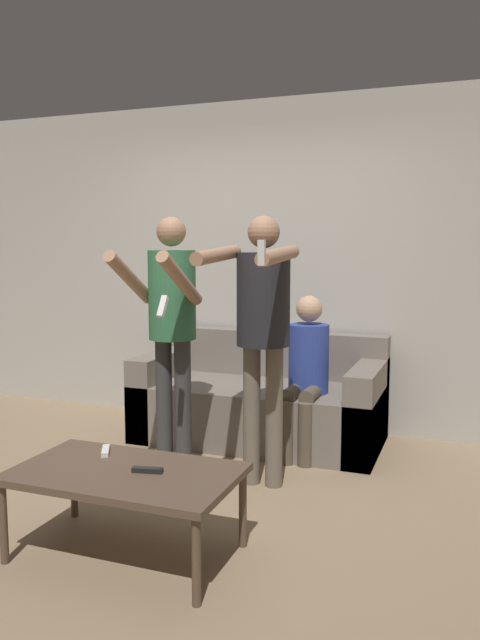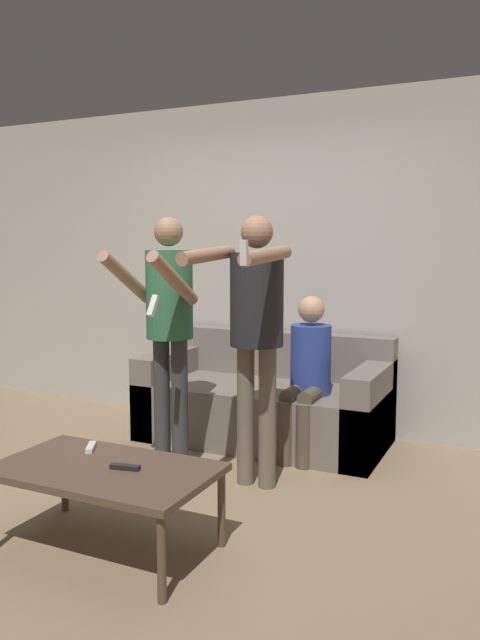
# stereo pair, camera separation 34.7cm
# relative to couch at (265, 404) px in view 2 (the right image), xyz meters

# --- Properties ---
(ground_plane) EXTENTS (14.00, 14.00, 0.00)m
(ground_plane) POSITION_rel_couch_xyz_m (-0.15, -1.29, -0.29)
(ground_plane) COLOR #937A5B
(wall_back) EXTENTS (6.40, 0.06, 2.70)m
(wall_back) POSITION_rel_couch_xyz_m (-0.15, 0.48, 1.06)
(wall_back) COLOR #B7B2A8
(wall_back) RESTS_ON ground_plane
(couch) EXTENTS (1.86, 0.89, 0.81)m
(couch) POSITION_rel_couch_xyz_m (0.00, 0.00, 0.00)
(couch) COLOR slate
(couch) RESTS_ON ground_plane
(person_standing_left) EXTENTS (0.43, 0.66, 1.70)m
(person_standing_left) POSITION_rel_couch_xyz_m (-0.31, -0.90, 0.77)
(person_standing_left) COLOR #383838
(person_standing_left) RESTS_ON ground_plane
(person_standing_right) EXTENTS (0.45, 0.77, 1.69)m
(person_standing_right) POSITION_rel_couch_xyz_m (0.31, -0.91, 0.79)
(person_standing_right) COLOR #6B6051
(person_standing_right) RESTS_ON ground_plane
(person_seated) EXTENTS (0.29, 0.52, 1.15)m
(person_seated) POSITION_rel_couch_xyz_m (0.42, -0.21, 0.35)
(person_seated) COLOR brown
(person_seated) RESTS_ON ground_plane
(coffee_table) EXTENTS (1.09, 0.64, 0.43)m
(coffee_table) POSITION_rel_couch_xyz_m (-0.02, -1.98, 0.11)
(coffee_table) COLOR brown
(coffee_table) RESTS_ON ground_plane
(remote_near) EXTENTS (0.15, 0.06, 0.02)m
(remote_near) POSITION_rel_couch_xyz_m (0.09, -1.97, 0.16)
(remote_near) COLOR black
(remote_near) RESTS_ON coffee_table
(remote_far) EXTENTS (0.10, 0.15, 0.02)m
(remote_far) POSITION_rel_couch_xyz_m (-0.25, -1.80, 0.16)
(remote_far) COLOR white
(remote_far) RESTS_ON coffee_table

